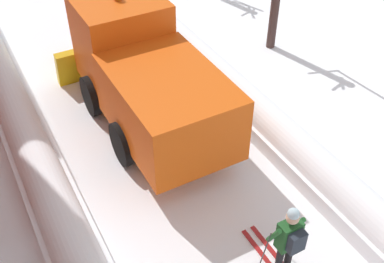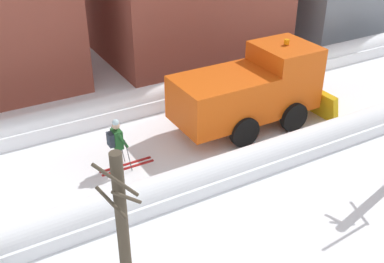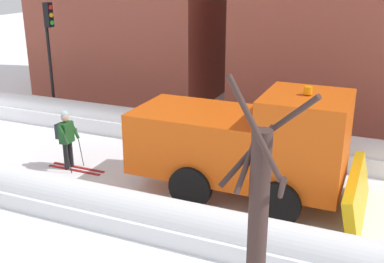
% 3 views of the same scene
% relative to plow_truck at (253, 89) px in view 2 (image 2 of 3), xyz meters
% --- Properties ---
extents(ground_plane, '(80.00, 80.00, 0.00)m').
position_rel_plow_truck_xyz_m(ground_plane, '(-0.29, -1.58, -1.48)').
color(ground_plane, white).
extents(snowbank_left, '(1.10, 36.00, 0.98)m').
position_rel_plow_truck_xyz_m(snowbank_left, '(-3.07, -1.58, -1.06)').
color(snowbank_left, white).
rests_on(snowbank_left, ground).
extents(snowbank_right, '(1.10, 36.00, 0.90)m').
position_rel_plow_truck_xyz_m(snowbank_right, '(2.49, -1.58, -1.14)').
color(snowbank_right, white).
rests_on(snowbank_right, ground).
extents(plow_truck, '(3.20, 5.98, 3.12)m').
position_rel_plow_truck_xyz_m(plow_truck, '(0.00, 0.00, 0.00)').
color(plow_truck, '#DB510F').
rests_on(plow_truck, ground).
extents(skier, '(0.62, 1.80, 1.81)m').
position_rel_plow_truck_xyz_m(skier, '(0.33, -5.45, -0.48)').
color(skier, black).
rests_on(skier, ground).
extents(bare_tree_near, '(0.72, 1.00, 3.49)m').
position_rel_plow_truck_xyz_m(bare_tree_near, '(4.66, -7.01, 0.33)').
color(bare_tree_near, '#443B2D').
rests_on(bare_tree_near, ground).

